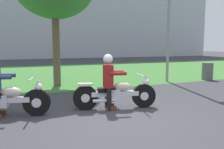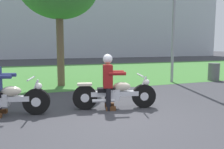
% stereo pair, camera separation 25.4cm
% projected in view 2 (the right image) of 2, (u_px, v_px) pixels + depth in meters
% --- Properties ---
extents(ground, '(120.00, 120.00, 0.00)m').
position_uv_depth(ground, '(114.00, 119.00, 4.96)').
color(ground, '#38383D').
extents(grass_verge, '(60.00, 12.00, 0.01)m').
position_uv_depth(grass_verge, '(57.00, 73.00, 13.71)').
color(grass_verge, '#3D7533').
rests_on(grass_verge, ground).
extents(stadium_facade, '(57.76, 8.00, 15.66)m').
position_uv_depth(stadium_facade, '(35.00, 2.00, 31.98)').
color(stadium_facade, '#B2B7C1').
rests_on(stadium_facade, ground).
extents(motorcycle_lead, '(2.08, 0.81, 0.86)m').
position_uv_depth(motorcycle_lead, '(115.00, 94.00, 5.75)').
color(motorcycle_lead, black).
rests_on(motorcycle_lead, ground).
extents(rider_lead, '(0.62, 0.55, 1.38)m').
position_uv_depth(rider_lead, '(108.00, 77.00, 5.68)').
color(rider_lead, black).
rests_on(rider_lead, ground).
extents(motorcycle_follow, '(2.03, 0.80, 0.86)m').
position_uv_depth(motorcycle_follow, '(4.00, 99.00, 5.16)').
color(motorcycle_follow, black).
rests_on(motorcycle_follow, ground).
extents(trash_can, '(0.51, 0.51, 0.81)m').
position_uv_depth(trash_can, '(214.00, 72.00, 10.60)').
color(trash_can, '#595E5B').
rests_on(trash_can, ground).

